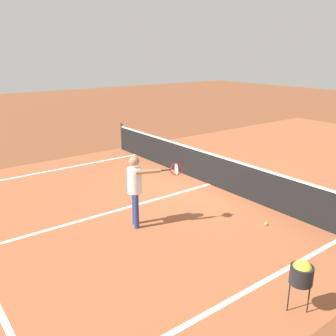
{
  "coord_description": "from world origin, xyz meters",
  "views": [
    {
      "loc": [
        7.4,
        -7.15,
        3.75
      ],
      "look_at": [
        0.49,
        -1.93,
        1.0
      ],
      "focal_mm": 39.1,
      "sensor_mm": 36.0,
      "label": 1
    }
  ],
  "objects_px": {
    "net": "(210,168)",
    "tennis_ball_near_net": "(266,224)",
    "player_near": "(136,184)",
    "ball_hopper": "(302,273)"
  },
  "relations": [
    {
      "from": "net",
      "to": "tennis_ball_near_net",
      "type": "bearing_deg",
      "value": -17.02
    },
    {
      "from": "tennis_ball_near_net",
      "to": "net",
      "type": "bearing_deg",
      "value": 162.98
    },
    {
      "from": "player_near",
      "to": "tennis_ball_near_net",
      "type": "height_order",
      "value": "player_near"
    },
    {
      "from": "net",
      "to": "ball_hopper",
      "type": "relative_size",
      "value": 11.81
    },
    {
      "from": "player_near",
      "to": "net",
      "type": "bearing_deg",
      "value": 107.49
    },
    {
      "from": "ball_hopper",
      "to": "tennis_ball_near_net",
      "type": "height_order",
      "value": "ball_hopper"
    },
    {
      "from": "ball_hopper",
      "to": "net",
      "type": "bearing_deg",
      "value": 150.2
    },
    {
      "from": "ball_hopper",
      "to": "tennis_ball_near_net",
      "type": "bearing_deg",
      "value": 137.57
    },
    {
      "from": "player_near",
      "to": "tennis_ball_near_net",
      "type": "xyz_separation_m",
      "value": [
        1.74,
        2.34,
        -0.98
      ]
    },
    {
      "from": "net",
      "to": "tennis_ball_near_net",
      "type": "relative_size",
      "value": 156.5
    }
  ]
}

